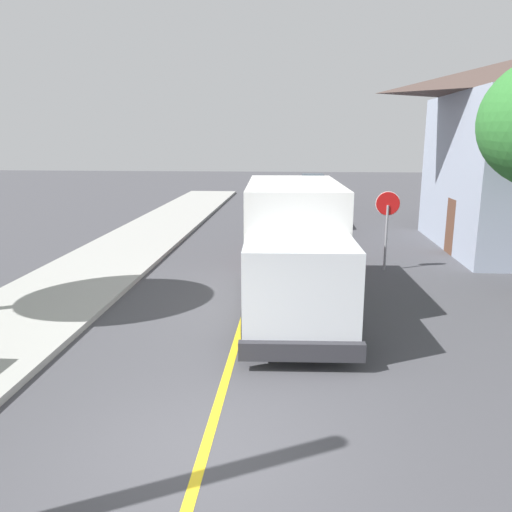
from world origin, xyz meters
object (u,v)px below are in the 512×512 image
parked_car_near (308,236)px  stop_sign (387,216)px  parked_car_mid (312,213)px  parked_car_furthest (313,186)px  box_truck (294,241)px  parked_car_far (314,196)px

parked_car_near → stop_sign: stop_sign is taller
parked_car_near → parked_car_mid: (0.34, 5.88, 0.00)m
parked_car_near → parked_car_furthest: same height
box_truck → parked_car_near: box_truck is taller
box_truck → parked_car_near: 5.94m
parked_car_near → parked_car_far: bearing=87.2°
parked_car_mid → parked_car_furthest: size_ratio=0.99×
box_truck → stop_sign: bearing=52.7°
box_truck → parked_car_furthest: (1.26, 25.64, -0.97)m
parked_car_mid → parked_car_far: size_ratio=0.99×
parked_car_far → stop_sign: stop_sign is taller
parked_car_near → stop_sign: (2.54, -1.85, 1.06)m
parked_car_near → stop_sign: size_ratio=1.69×
parked_car_near → stop_sign: 3.32m
box_truck → parked_car_far: bearing=86.6°
parked_car_furthest → parked_car_near: bearing=-92.2°
parked_car_near → parked_car_mid: same height
parked_car_furthest → stop_sign: size_ratio=1.68×
parked_car_mid → parked_car_furthest: 13.93m
stop_sign → parked_car_far: bearing=97.2°
parked_car_near → parked_car_far: size_ratio=1.00×
parked_car_far → parked_car_mid: bearing=-92.4°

